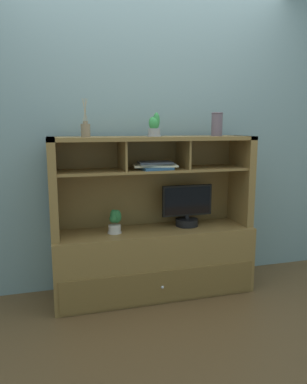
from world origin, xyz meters
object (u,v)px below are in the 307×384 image
(diffuser_bottle, at_px, (86,130))
(potted_orchid, at_px, (115,222))
(tv_monitor, at_px, (187,208))
(potted_succulent, at_px, (154,126))
(ceramic_vase, at_px, (217,124))
(media_console, at_px, (153,246))
(magazine_stack_left, at_px, (155,166))

(diffuser_bottle, bearing_deg, potted_orchid, -1.65)
(tv_monitor, bearing_deg, potted_succulent, -174.14)
(ceramic_vase, bearing_deg, potted_orchid, -179.68)
(diffuser_bottle, height_order, ceramic_vase, diffuser_bottle)
(media_console, distance_m, tv_monitor, 0.41)
(tv_monitor, relative_size, ceramic_vase, 2.27)
(media_console, bearing_deg, diffuser_bottle, -176.49)
(tv_monitor, relative_size, potted_succulent, 2.34)
(media_console, relative_size, ceramic_vase, 8.57)
(diffuser_bottle, relative_size, ceramic_vase, 1.47)
(potted_orchid, height_order, diffuser_bottle, diffuser_bottle)
(tv_monitor, relative_size, magazine_stack_left, 1.20)
(potted_orchid, relative_size, magazine_stack_left, 0.52)
(diffuser_bottle, xyz_separation_m, ceramic_vase, (1.04, -0.00, 0.04))
(ceramic_vase, bearing_deg, diffuser_bottle, 179.94)
(tv_monitor, bearing_deg, media_console, -179.16)
(magazine_stack_left, height_order, potted_succulent, potted_succulent)
(tv_monitor, bearing_deg, diffuser_bottle, -177.45)
(tv_monitor, distance_m, magazine_stack_left, 0.47)
(potted_orchid, height_order, potted_succulent, potted_succulent)
(media_console, height_order, tv_monitor, media_console)
(media_console, relative_size, potted_orchid, 8.67)
(ceramic_vase, bearing_deg, tv_monitor, 170.79)
(media_console, height_order, ceramic_vase, ceramic_vase)
(ceramic_vase, bearing_deg, potted_succulent, 179.20)
(potted_succulent, bearing_deg, diffuser_bottle, -179.31)
(diffuser_bottle, distance_m, ceramic_vase, 1.04)
(magazine_stack_left, bearing_deg, ceramic_vase, 1.88)
(magazine_stack_left, distance_m, diffuser_bottle, 0.59)
(magazine_stack_left, distance_m, potted_succulent, 0.30)
(media_console, xyz_separation_m, ceramic_vase, (0.52, -0.03, 0.98))
(media_console, height_order, potted_orchid, media_console)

